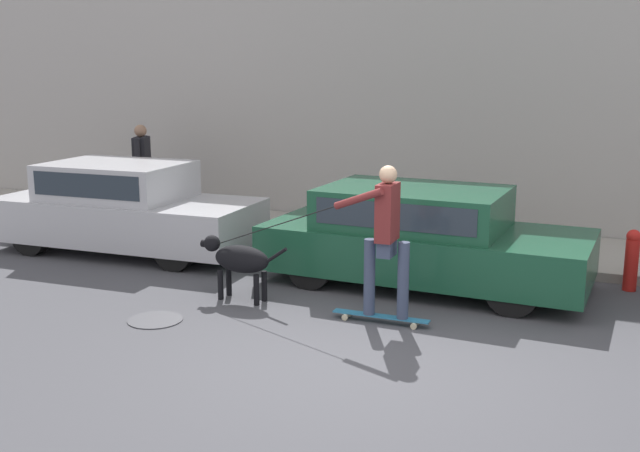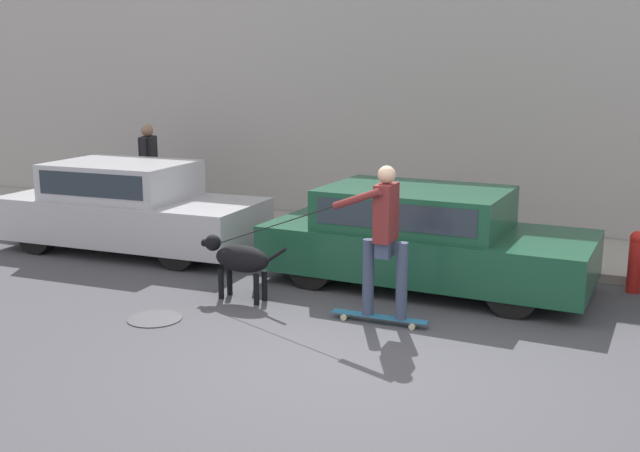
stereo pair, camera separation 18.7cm
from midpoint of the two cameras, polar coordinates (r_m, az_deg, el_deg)
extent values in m
plane|color=#47474C|center=(7.37, 3.03, -10.36)|extent=(36.00, 36.00, 0.00)
cube|color=#B2ADA8|center=(12.86, 13.41, 9.93)|extent=(32.00, 0.30, 4.80)
cube|color=#A39E93|center=(11.92, 11.69, -1.50)|extent=(30.00, 2.22, 0.13)
cylinder|color=black|center=(11.88, -6.66, -0.18)|extent=(0.62, 0.22, 0.61)
cylinder|color=black|center=(10.67, -10.32, -1.70)|extent=(0.62, 0.22, 0.61)
cylinder|color=black|center=(13.24, -16.24, 0.68)|extent=(0.62, 0.22, 0.61)
cylinder|color=black|center=(12.17, -20.38, -0.57)|extent=(0.62, 0.22, 0.61)
cube|color=#BCBCC1|center=(11.90, -13.65, 0.57)|extent=(4.11, 1.84, 0.65)
cube|color=#BCBCC1|center=(11.89, -14.43, 3.44)|extent=(2.12, 1.59, 0.54)
cube|color=#28333D|center=(11.29, -16.70, 3.01)|extent=(1.81, 0.08, 0.35)
cylinder|color=black|center=(10.30, 16.76, -2.50)|extent=(0.62, 0.22, 0.62)
cylinder|color=black|center=(8.84, 15.08, -4.80)|extent=(0.62, 0.22, 0.62)
cylinder|color=black|center=(10.98, 3.45, -1.12)|extent=(0.62, 0.22, 0.62)
cylinder|color=black|center=(9.62, -0.09, -3.00)|extent=(0.62, 0.22, 0.62)
cube|color=#194C33|center=(9.81, 8.66, -1.83)|extent=(4.20, 1.92, 0.58)
cube|color=#194C33|center=(9.74, 7.83, 1.40)|extent=(2.36, 1.68, 0.51)
cube|color=#28333D|center=(8.99, 6.22, 0.71)|extent=(2.03, 0.08, 0.33)
cylinder|color=black|center=(9.30, -6.98, -4.40)|extent=(0.07, 0.07, 0.38)
cylinder|color=black|center=(9.44, -6.34, -4.12)|extent=(0.07, 0.07, 0.38)
cylinder|color=black|center=(9.02, -4.28, -4.85)|extent=(0.07, 0.07, 0.38)
cylinder|color=black|center=(9.17, -3.67, -4.56)|extent=(0.07, 0.07, 0.38)
ellipsoid|color=black|center=(9.14, -5.37, -2.49)|extent=(0.76, 0.38, 0.33)
sphere|color=black|center=(9.34, -7.59, -1.28)|extent=(0.20, 0.20, 0.20)
cylinder|color=black|center=(9.40, -8.05, -1.31)|extent=(0.12, 0.10, 0.09)
cylinder|color=black|center=(8.87, -2.77, -2.24)|extent=(0.30, 0.06, 0.22)
cylinder|color=beige|center=(8.50, 2.45, -6.98)|extent=(0.07, 0.03, 0.07)
cylinder|color=beige|center=(8.64, 2.80, -6.68)|extent=(0.07, 0.03, 0.07)
cylinder|color=beige|center=(8.27, 7.67, -7.64)|extent=(0.07, 0.03, 0.07)
cylinder|color=beige|center=(8.41, 7.94, -7.31)|extent=(0.07, 0.03, 0.07)
cube|color=teal|center=(8.43, 5.18, -6.88)|extent=(1.11, 0.14, 0.02)
cylinder|color=#38425B|center=(8.34, 4.33, -3.92)|extent=(0.13, 0.13, 0.86)
cylinder|color=#38425B|center=(8.23, 6.90, -4.19)|extent=(0.13, 0.13, 0.86)
cube|color=#38425B|center=(8.20, 5.66, -1.73)|extent=(0.16, 0.29, 0.17)
cube|color=maroon|center=(8.11, 5.71, 1.02)|extent=(0.19, 0.37, 0.63)
sphere|color=tan|center=(8.04, 5.78, 3.91)|extent=(0.20, 0.20, 0.20)
cylinder|color=maroon|center=(8.33, 6.17, 1.06)|extent=(0.08, 0.08, 0.60)
cylinder|color=maroon|center=(8.01, 3.49, 2.07)|extent=(0.59, 0.17, 0.29)
cylinder|color=black|center=(8.73, -3.22, -0.07)|extent=(1.77, 0.30, 0.69)
cylinder|color=#28282D|center=(14.30, -12.36, 2.66)|extent=(0.16, 0.16, 0.82)
cylinder|color=#28282D|center=(14.12, -12.55, 2.54)|extent=(0.16, 0.16, 0.82)
cube|color=black|center=(14.11, -12.58, 5.45)|extent=(0.38, 0.51, 0.60)
cylinder|color=black|center=(14.38, -12.29, 5.64)|extent=(0.10, 0.10, 0.57)
cylinder|color=black|center=(13.84, -12.89, 5.38)|extent=(0.10, 0.10, 0.57)
sphere|color=#997056|center=(14.07, -12.66, 7.12)|extent=(0.22, 0.22, 0.22)
cube|color=#1E569E|center=(14.43, -12.22, 3.95)|extent=(0.20, 0.32, 0.29)
cylinder|color=#38383D|center=(8.73, -11.87, -6.93)|extent=(0.62, 0.62, 0.01)
cylinder|color=red|center=(10.28, 23.34, -2.88)|extent=(0.17, 0.17, 0.66)
sphere|color=red|center=(10.20, 23.51, -0.85)|extent=(0.18, 0.18, 0.18)
camera|label=1|loc=(0.09, -89.40, 0.13)|focal=42.00mm
camera|label=2|loc=(0.09, 90.60, -0.13)|focal=42.00mm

